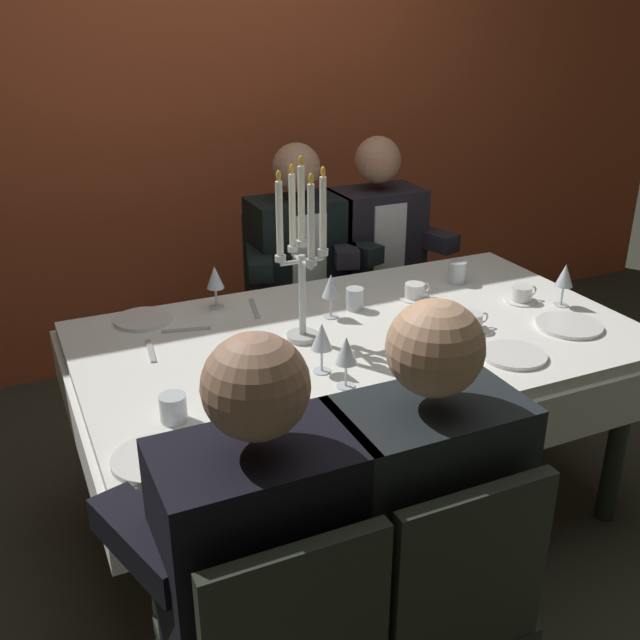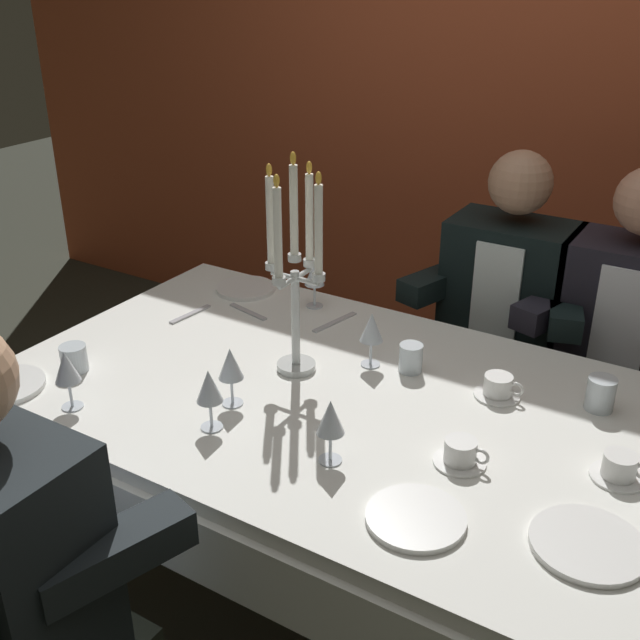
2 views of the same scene
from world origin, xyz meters
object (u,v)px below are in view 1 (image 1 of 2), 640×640
Objects in this scene: dinner_plate_2 at (155,458)px; dinner_plate_0 at (143,319)px; wine_glass_2 at (565,276)px; water_tumbler_2 at (355,299)px; dinner_plate_1 at (569,325)px; wine_glass_0 at (239,395)px; wine_glass_6 at (346,352)px; wine_glass_5 at (433,328)px; dinner_plate_3 at (514,355)px; water_tumbler_0 at (173,408)px; seated_diner_2 at (297,255)px; coffee_cup_1 at (472,322)px; seated_diner_0 at (263,556)px; dining_table at (360,365)px; wine_glass_4 at (331,287)px; seated_diner_1 at (426,506)px; wine_glass_1 at (215,278)px; seated_diner_3 at (375,244)px; water_tumbler_1 at (457,272)px; wine_glass_3 at (322,338)px; coffee_cup_2 at (522,295)px; candelabra at (302,256)px; coffee_cup_0 at (415,292)px.

dinner_plate_0 is at bearing 79.63° from dinner_plate_2.
water_tumbler_2 is (-0.72, 0.29, -0.08)m from wine_glass_2.
dinner_plate_2 is at bearing -100.37° from dinner_plate_0.
dinner_plate_1 is 2.80× the size of water_tumbler_2.
wine_glass_0 and wine_glass_6 have the same top height.
wine_glass_2 is 1.00× the size of wine_glass_5.
water_tumbler_0 is (-1.09, 0.07, 0.03)m from dinner_plate_3.
seated_diner_2 is (-0.67, 0.97, -0.12)m from wine_glass_2.
coffee_cup_1 is at bearing 17.79° from wine_glass_6.
water_tumbler_2 is (-0.29, 0.57, 0.03)m from dinner_plate_3.
wine_glass_2 is at bearing 28.19° from seated_diner_0.
wine_glass_4 is (-0.03, 0.18, 0.23)m from dining_table.
seated_diner_1 is (0.52, -0.43, -0.01)m from dinner_plate_2.
seated_diner_0 is at bearing -103.28° from wine_glass_0.
wine_glass_6 is 0.13× the size of seated_diner_2.
wine_glass_1 reaches higher than dinner_plate_3.
seated_diner_3 reaches higher than wine_glass_1.
dinner_plate_1 is 0.35m from coffee_cup_1.
dinner_plate_0 is at bearing 88.46° from seated_diner_0.
seated_diner_1 is at bearing -109.04° from water_tumbler_2.
water_tumbler_1 is (-0.22, 0.37, -0.07)m from wine_glass_2.
seated_diner_1 is (-0.38, -1.10, -0.05)m from water_tumbler_2.
wine_glass_0 is at bearing -175.97° from dinner_plate_3.
wine_glass_4 is at bearing 58.16° from seated_diner_0.
wine_glass_2 is (1.46, -0.51, 0.11)m from dinner_plate_0.
seated_diner_3 is at bearing 21.01° from dinner_plate_0.
wine_glass_1 is at bearing 153.61° from water_tumbler_2.
seated_diner_1 is at bearing -103.70° from seated_diner_2.
coffee_cup_1 is at bearing -117.83° from water_tumbler_1.
seated_diner_2 is at bearing 126.81° from water_tumbler_1.
wine_glass_4 reaches higher than water_tumbler_0.
dinner_plate_0 and dinner_plate_3 have the same top height.
dinner_plate_0 is at bearing 123.95° from wine_glass_3.
dinner_plate_2 is 0.18× the size of seated_diner_0.
wine_glass_2 reaches higher than coffee_cup_2.
seated_diner_0 is (-0.04, -1.31, -0.01)m from dinner_plate_0.
coffee_cup_1 is at bearing 158.39° from dinner_plate_1.
seated_diner_3 reaches higher than dinner_plate_0.
candelabra is 1.15m from seated_diner_3.
seated_diner_0 reaches higher than coffee_cup_2.
coffee_cup_1 is (0.61, 0.07, -0.09)m from wine_glass_3.
seated_diner_0 is at bearing -103.28° from wine_glass_1.
coffee_cup_1 is at bearing -28.22° from dinner_plate_0.
candelabra reaches higher than coffee_cup_1.
coffee_cup_0 is at bearing -105.96° from seated_diner_3.
dinner_plate_3 is at bearing -37.53° from dinner_plate_0.
coffee_cup_1 reaches higher than dinner_plate_2.
dining_table is at bearing 111.50° from wine_glass_5.
dinner_plate_0 is 1.57× the size of coffee_cup_1.
wine_glass_0 and wine_glass_3 have the same top height.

